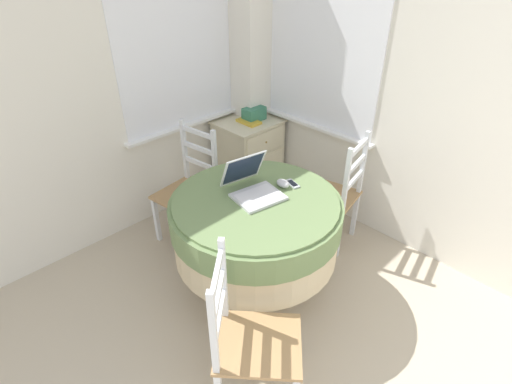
% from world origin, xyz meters
% --- Properties ---
extents(corner_room_shell, '(4.66, 5.23, 2.55)m').
position_xyz_m(corner_room_shell, '(1.45, 2.18, 1.28)').
color(corner_room_shell, white).
rests_on(corner_room_shell, ground_plane).
extents(round_dining_table, '(1.12, 1.12, 0.76)m').
position_xyz_m(round_dining_table, '(1.18, 2.07, 0.58)').
color(round_dining_table, '#4C3D2D').
rests_on(round_dining_table, ground_plane).
extents(laptop, '(0.36, 0.41, 0.25)m').
position_xyz_m(laptop, '(1.21, 2.13, 0.82)').
color(laptop, silver).
rests_on(laptop, round_dining_table).
extents(computer_mouse, '(0.06, 0.10, 0.05)m').
position_xyz_m(computer_mouse, '(1.42, 2.05, 0.79)').
color(computer_mouse, silver).
rests_on(computer_mouse, round_dining_table).
extents(cell_phone, '(0.08, 0.13, 0.01)m').
position_xyz_m(cell_phone, '(1.48, 2.03, 0.77)').
color(cell_phone, '#B2B7BC').
rests_on(cell_phone, round_dining_table).
extents(dining_chair_near_back_window, '(0.48, 0.44, 0.96)m').
position_xyz_m(dining_chair_near_back_window, '(1.23, 2.89, 0.45)').
color(dining_chair_near_back_window, '#A87F51').
rests_on(dining_chair_near_back_window, ground_plane).
extents(dining_chair_near_right_window, '(0.47, 0.50, 0.96)m').
position_xyz_m(dining_chair_near_right_window, '(2.01, 2.02, 0.45)').
color(dining_chair_near_right_window, '#A87F51').
rests_on(dining_chair_near_right_window, ground_plane).
extents(dining_chair_camera_near, '(0.58, 0.58, 0.96)m').
position_xyz_m(dining_chair_camera_near, '(0.58, 1.51, 0.45)').
color(dining_chair_camera_near, '#A87F51').
rests_on(dining_chair_camera_near, ground_plane).
extents(corner_cabinet, '(0.56, 0.50, 0.73)m').
position_xyz_m(corner_cabinet, '(2.09, 3.09, 0.37)').
color(corner_cabinet, beige).
rests_on(corner_cabinet, ground_plane).
extents(storage_box, '(0.20, 0.13, 0.12)m').
position_xyz_m(storage_box, '(2.15, 3.07, 0.79)').
color(storage_box, '#387A5B').
rests_on(storage_box, corner_cabinet).
extents(book_on_cabinet, '(0.13, 0.22, 0.02)m').
position_xyz_m(book_on_cabinet, '(2.07, 3.06, 0.74)').
color(book_on_cabinet, gold).
rests_on(book_on_cabinet, corner_cabinet).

